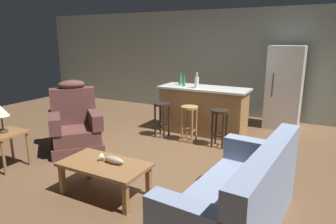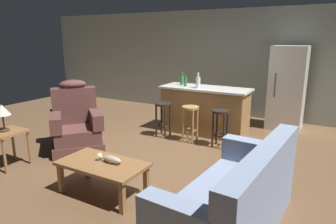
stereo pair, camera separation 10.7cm
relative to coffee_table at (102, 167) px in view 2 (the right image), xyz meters
The scene contains 16 objects.
ground_plane 1.65m from the coffee_table, 85.93° to the left, with size 12.00×12.00×0.00m.
back_wall 4.82m from the coffee_table, 88.62° to the left, with size 12.00×0.05×2.60m.
coffee_table is the anchor object (origin of this frame).
fish_figurine 0.14m from the coffee_table, 32.42° to the left, with size 0.34×0.10×0.10m.
couch 1.67m from the coffee_table, ahead, with size 0.97×1.95×0.94m.
recliner_near_lamp 1.80m from the coffee_table, 146.20° to the left, with size 1.18×1.18×1.20m.
end_table 1.82m from the coffee_table, behind, with size 0.48×0.48×0.56m.
table_lamp 1.90m from the coffee_table, behind, with size 0.24×0.24×0.41m.
kitchen_island 2.96m from the coffee_table, 87.79° to the left, with size 1.80×0.70×0.95m.
bar_stool_left 2.38m from the coffee_table, 102.17° to the left, with size 0.32×0.32×0.68m.
bar_stool_middle 2.33m from the coffee_table, 87.73° to the left, with size 0.32×0.32×0.68m.
bar_stool_right 2.42m from the coffee_table, 73.57° to the left, with size 0.32×0.32×0.68m.
refrigerator 4.44m from the coffee_table, 70.26° to the left, with size 0.70×0.69×1.76m.
bottle_tall_green 2.97m from the coffee_table, 95.83° to the left, with size 0.06×0.06×0.26m.
bottle_short_amber 3.15m from the coffee_table, 98.52° to the left, with size 0.08×0.08×0.28m.
bottle_wine_dark 2.89m from the coffee_table, 89.65° to the left, with size 0.09×0.09×0.31m.
Camera 2 is at (2.30, -4.18, 1.92)m, focal length 32.00 mm.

